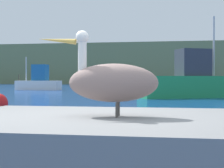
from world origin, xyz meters
TOP-DOWN VIEW (x-y plane):
  - hillside_backdrop at (0.00, 77.22)m, footprint 140.00×14.87m
  - pier_dock at (0.36, -0.14)m, footprint 3.57×2.37m
  - pelican at (0.34, -0.14)m, footprint 1.28×0.43m
  - fishing_boat_green at (2.25, 18.66)m, footprint 6.44×4.26m
  - fishing_boat_white at (-13.09, 31.84)m, footprint 4.97×1.93m

SIDE VIEW (x-z plane):
  - pier_dock at x=0.36m, z-range 0.00..0.82m
  - fishing_boat_white at x=-13.09m, z-range -0.91..2.74m
  - fishing_boat_green at x=2.25m, z-range -1.59..3.71m
  - pelican at x=0.34m, z-range 0.74..1.64m
  - hillside_backdrop at x=0.00m, z-range 0.00..9.24m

